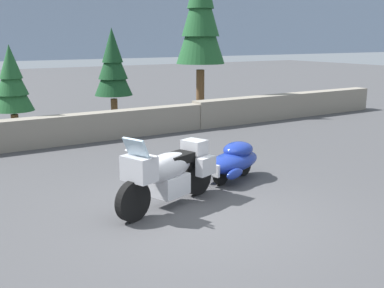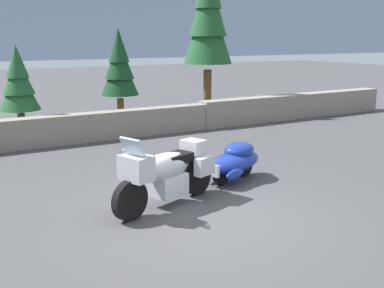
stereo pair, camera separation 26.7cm
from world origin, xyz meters
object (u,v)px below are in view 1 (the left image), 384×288
Objects in this scene: car_shaped_trailer at (233,160)px; pine_tree_secondary at (12,82)px; touring_motorcycle at (168,172)px; pine_tree_tall at (201,14)px; pine_tree_far_right at (113,66)px.

pine_tree_secondary reaches higher than car_shaped_trailer.
touring_motorcycle is 10.22m from pine_tree_tall.
touring_motorcycle is 2.02m from car_shaped_trailer.
pine_tree_far_right is (-3.63, -0.44, -1.70)m from pine_tree_tall.
pine_tree_tall reaches higher than pine_tree_secondary.
pine_tree_tall is 4.03m from pine_tree_far_right.
pine_tree_tall is 2.19× the size of pine_tree_secondary.
car_shaped_trailer is 0.69× the size of pine_tree_far_right.
pine_tree_secondary is 3.32m from pine_tree_far_right.
car_shaped_trailer is at bearing -118.28° from pine_tree_tall.
pine_tree_far_right is at bearing 73.90° from touring_motorcycle.
touring_motorcycle is 0.70× the size of pine_tree_far_right.
pine_tree_far_right is (3.24, 0.66, 0.30)m from pine_tree_secondary.
car_shaped_trailer is 6.91m from pine_tree_secondary.
pine_tree_tall is (3.88, 7.20, 3.27)m from car_shaped_trailer.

